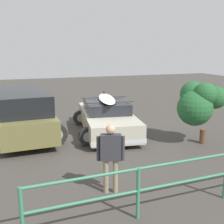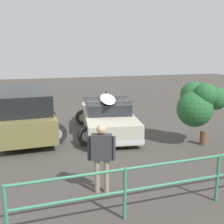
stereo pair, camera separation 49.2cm
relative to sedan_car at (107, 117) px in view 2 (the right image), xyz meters
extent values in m
cube|color=#423D38|center=(0.80, -0.18, -0.62)|extent=(44.00, 44.00, 0.02)
cube|color=#B7B29E|center=(0.01, 0.04, -0.11)|extent=(2.40, 4.60, 0.65)
cube|color=#23262B|center=(-0.02, -0.14, 0.42)|extent=(1.87, 2.31, 0.42)
cube|color=silver|center=(0.31, 2.17, -0.31)|extent=(1.83, 0.36, 0.14)
cube|color=silver|center=(-0.30, -2.09, -0.31)|extent=(1.83, 0.36, 0.14)
cylinder|color=black|center=(-0.71, 1.51, -0.29)|extent=(0.63, 0.18, 0.63)
cylinder|color=#99999E|center=(-0.71, 1.51, -0.29)|extent=(0.35, 0.19, 0.35)
cylinder|color=black|center=(1.11, 1.25, -0.29)|extent=(0.63, 0.18, 0.63)
cylinder|color=#99999E|center=(1.11, 1.25, -0.29)|extent=(0.35, 0.19, 0.35)
cylinder|color=black|center=(-1.10, -1.18, -0.29)|extent=(0.63, 0.18, 0.63)
cylinder|color=#99999E|center=(-1.10, -1.18, -0.29)|extent=(0.35, 0.19, 0.35)
cylinder|color=black|center=(0.72, -1.44, -0.29)|extent=(0.63, 0.18, 0.63)
cylinder|color=#99999E|center=(0.72, -1.44, -0.29)|extent=(0.35, 0.19, 0.35)
cylinder|color=black|center=(0.06, 0.44, 0.67)|extent=(1.87, 0.30, 0.03)
cylinder|color=black|center=(-0.10, -0.71, 0.67)|extent=(1.87, 0.30, 0.03)
ellipsoid|color=white|center=(-0.02, -0.06, 0.73)|extent=(1.10, 2.60, 0.09)
cone|color=black|center=(-0.23, -1.05, 0.85)|extent=(0.10, 0.10, 0.14)
cube|color=brown|center=(3.06, -0.47, 0.03)|extent=(1.98, 4.54, 0.80)
cube|color=black|center=(3.06, -0.47, 0.78)|extent=(1.80, 3.55, 0.70)
cylinder|color=black|center=(3.16, -2.81, 0.13)|extent=(0.66, 0.21, 0.66)
cylinder|color=black|center=(2.09, 0.83, -0.24)|extent=(0.73, 0.22, 0.73)
cylinder|color=#99999E|center=(2.09, 0.83, -0.24)|extent=(0.40, 0.23, 0.40)
cylinder|color=black|center=(2.20, -1.85, -0.24)|extent=(0.73, 0.22, 0.73)
cylinder|color=#99999E|center=(2.20, -1.85, -0.24)|extent=(0.40, 0.23, 0.40)
cylinder|color=black|center=(4.04, -1.78, -0.24)|extent=(0.73, 0.22, 0.73)
cylinder|color=#99999E|center=(4.04, -1.78, -0.24)|extent=(0.40, 0.23, 0.40)
cylinder|color=gray|center=(1.33, 4.62, -0.21)|extent=(0.12, 0.12, 0.79)
cylinder|color=gray|center=(1.54, 4.56, -0.21)|extent=(0.12, 0.12, 0.79)
cube|color=#333338|center=(1.43, 4.59, 0.49)|extent=(0.50, 0.31, 0.60)
sphere|color=#D6A884|center=(1.43, 4.59, 0.90)|extent=(0.21, 0.21, 0.21)
cylinder|color=#333338|center=(1.17, 4.67, 0.46)|extent=(0.08, 0.08, 0.56)
cylinder|color=#333338|center=(1.69, 4.51, 0.46)|extent=(0.08, 0.08, 0.56)
cylinder|color=#387F5B|center=(-0.84, 5.66, -0.07)|extent=(0.07, 0.07, 1.06)
cylinder|color=#387F5B|center=(1.28, 5.73, -0.07)|extent=(0.07, 0.07, 1.06)
cylinder|color=#387F5B|center=(3.40, 5.80, -0.07)|extent=(0.07, 0.07, 1.06)
cylinder|color=#387F5B|center=(-0.84, 5.66, 0.43)|extent=(8.47, 0.32, 0.06)
cylinder|color=#387F5B|center=(-0.84, 5.66, -0.02)|extent=(8.47, 0.32, 0.06)
cylinder|color=brown|center=(-2.74, 2.40, -0.36)|extent=(0.23, 0.23, 0.49)
sphere|color=#235B2D|center=(-2.63, 2.48, 1.14)|extent=(0.78, 0.78, 0.78)
sphere|color=#235B2D|center=(-2.52, 1.98, 1.08)|extent=(0.91, 0.91, 0.91)
sphere|color=#235B2D|center=(-2.38, 2.33, 0.66)|extent=(1.21, 1.21, 1.21)
sphere|color=#235B2D|center=(-2.71, 2.40, 1.06)|extent=(0.76, 0.76, 0.76)
sphere|color=#235B2D|center=(-3.06, 2.47, 1.01)|extent=(0.77, 0.77, 0.77)
camera|label=1|loc=(3.37, 10.15, 2.61)|focal=45.00mm
camera|label=2|loc=(2.90, 10.31, 2.61)|focal=45.00mm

